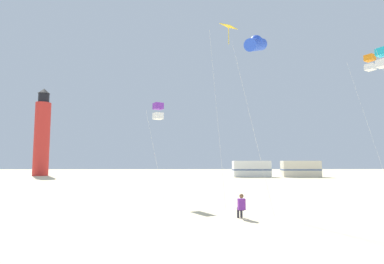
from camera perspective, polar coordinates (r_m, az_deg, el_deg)
The scene contains 9 objects.
kite_flyer_standing at distance 14.95m, azimuth 9.13°, elevation -13.36°, with size 0.36×0.52×1.16m.
kite_diamond_gold at distance 20.68m, azimuth 6.65°, elevation 17.66°, with size 1.82×1.82×11.53m.
kite_box_cyan at distance 21.79m, azimuth 32.01°, elevation 11.62°, with size 2.79×1.85×9.37m.
kite_tube_blue at distance 18.42m, azimuth 11.83°, elevation 15.76°, with size 2.36×2.69×10.02m.
kite_box_orange at distance 26.47m, azimuth 30.23°, elevation 11.07°, with size 2.14×2.14×10.48m.
kite_box_violet at distance 21.47m, azimuth -6.33°, elevation 3.87°, with size 1.34×1.20×6.74m.
lighthouse_distant at distance 65.20m, azimuth -26.15°, elevation -0.41°, with size 2.80×2.80×16.80m.
rv_van_white at distance 54.32m, azimuth 11.01°, elevation -6.77°, with size 6.45×2.37×2.80m.
rv_van_cream at distance 56.35m, azimuth 19.59°, elevation -6.51°, with size 6.57×2.73×2.80m.
Camera 1 is at (-0.93, -7.33, 2.67)m, focal length 28.63 mm.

